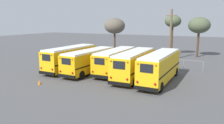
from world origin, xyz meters
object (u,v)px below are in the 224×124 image
school_bus_0 (71,58)px  bare_tree_0 (173,22)px  school_bus_4 (160,66)px  bare_tree_2 (199,26)px  school_bus_2 (116,60)px  utility_pole (171,35)px  bare_tree_1 (115,26)px  school_bus_1 (90,60)px  school_bus_3 (134,64)px  traffic_cone (39,82)px

school_bus_0 → bare_tree_0: 22.76m
school_bus_4 → bare_tree_2: bearing=84.2°
school_bus_2 → bare_tree_2: bearing=65.5°
school_bus_2 → bare_tree_0: (3.53, 18.54, 4.99)m
utility_pole → bare_tree_0: 6.44m
school_bus_2 → school_bus_4: (6.35, -1.87, 0.12)m
bare_tree_1 → bare_tree_2: 15.95m
school_bus_1 → bare_tree_1: bare_tree_1 is taller
school_bus_3 → utility_pole: bearing=85.0°
school_bus_2 → bare_tree_1: bearing=116.4°
school_bus_1 → traffic_cone: (-1.89, -7.29, -1.39)m
utility_pole → bare_tree_2: size_ratio=1.17×
utility_pole → traffic_cone: 23.68m
school_bus_0 → utility_pole: utility_pole is taller
school_bus_3 → utility_pole: size_ratio=1.09×
school_bus_1 → bare_tree_0: (6.71, 19.99, 5.00)m
school_bus_1 → traffic_cone: bearing=-104.5°
bare_tree_1 → bare_tree_2: bearing=16.6°
school_bus_1 → school_bus_2: 3.49m
school_bus_3 → bare_tree_0: bearing=89.0°
bare_tree_1 → school_bus_2: bearing=-63.6°
school_bus_3 → utility_pole: utility_pole is taller
school_bus_0 → school_bus_4: bearing=-2.3°
traffic_cone → bare_tree_2: bearing=63.6°
school_bus_3 → bare_tree_0: 20.75m
utility_pole → bare_tree_1: utility_pole is taller
school_bus_0 → bare_tree_0: (9.88, 19.91, 4.89)m
utility_pole → traffic_cone: (-9.47, -21.29, -4.22)m
bare_tree_1 → school_bus_3: bearing=-57.0°
traffic_cone → school_bus_0: bearing=99.9°
school_bus_2 → utility_pole: bearing=70.6°
bare_tree_2 → bare_tree_0: bearing=178.6°
school_bus_1 → bare_tree_1: 16.30m
school_bus_3 → school_bus_2: bearing=153.1°
school_bus_0 → bare_tree_2: bearing=53.3°
bare_tree_2 → traffic_cone: bare_tree_2 is taller
school_bus_2 → traffic_cone: (-5.06, -8.74, -1.41)m
school_bus_1 → school_bus_2: size_ratio=1.02×
school_bus_1 → bare_tree_0: 21.67m
school_bus_2 → school_bus_3: school_bus_3 is taller
bare_tree_0 → bare_tree_1: 11.45m
school_bus_2 → utility_pole: size_ratio=1.10×
school_bus_4 → bare_tree_2: bare_tree_2 is taller
school_bus_0 → traffic_cone: (1.29, -7.38, -1.51)m
school_bus_4 → bare_tree_2: 20.81m
school_bus_0 → utility_pole: bearing=52.3°
school_bus_4 → school_bus_3: bearing=175.4°
school_bus_4 → traffic_cone: school_bus_4 is taller
school_bus_4 → school_bus_2: bearing=163.6°
school_bus_0 → bare_tree_0: size_ratio=1.21×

